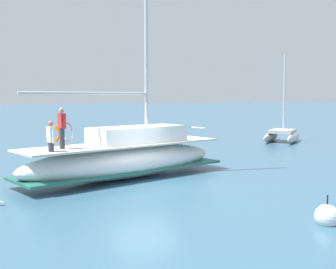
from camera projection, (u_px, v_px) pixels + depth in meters
The scene contains 4 objects.
ground_plane at pixel (145, 183), 17.32m from camera, with size 400.00×400.00×0.00m, color #38607A.
main_sailboat at pixel (126, 157), 18.45m from camera, with size 5.39×9.86×13.29m.
moored_sloop_near at pixel (282, 135), 33.07m from camera, with size 4.69×4.86×6.66m.
mooring_buoy at pixel (327, 217), 11.77m from camera, with size 0.68×0.68×0.94m.
Camera 1 is at (16.20, -5.50, 3.47)m, focal length 46.22 mm.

